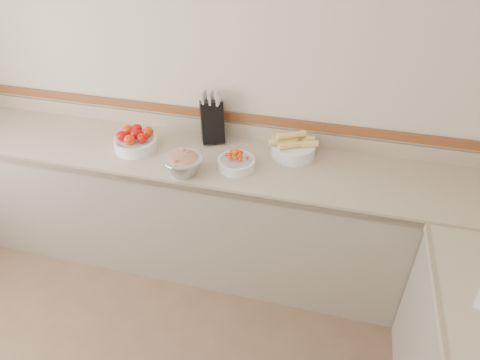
% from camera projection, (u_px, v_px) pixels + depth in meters
% --- Properties ---
extents(back_wall, '(4.00, 0.00, 4.00)m').
position_uv_depth(back_wall, '(213.00, 79.00, 2.78)').
color(back_wall, beige).
rests_on(back_wall, ground_plane).
extents(counter_back, '(4.00, 0.65, 1.08)m').
position_uv_depth(counter_back, '(204.00, 210.00, 3.02)').
color(counter_back, tan).
rests_on(counter_back, ground_plane).
extents(knife_block, '(0.21, 0.23, 0.36)m').
position_uv_depth(knife_block, '(212.00, 121.00, 2.85)').
color(knife_block, black).
rests_on(knife_block, counter_back).
extents(tomato_bowl, '(0.28, 0.28, 0.14)m').
position_uv_depth(tomato_bowl, '(135.00, 141.00, 2.81)').
color(tomato_bowl, white).
rests_on(tomato_bowl, counter_back).
extents(cherry_tomato_bowl, '(0.23, 0.23, 0.12)m').
position_uv_depth(cherry_tomato_bowl, '(236.00, 162.00, 2.63)').
color(cherry_tomato_bowl, white).
rests_on(cherry_tomato_bowl, counter_back).
extents(corn_bowl, '(0.31, 0.28, 0.17)m').
position_uv_depth(corn_bowl, '(293.00, 147.00, 2.74)').
color(corn_bowl, white).
rests_on(corn_bowl, counter_back).
extents(rhubarb_bowl, '(0.25, 0.25, 0.14)m').
position_uv_depth(rhubarb_bowl, '(184.00, 163.00, 2.56)').
color(rhubarb_bowl, '#B2B2BA').
rests_on(rhubarb_bowl, counter_back).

